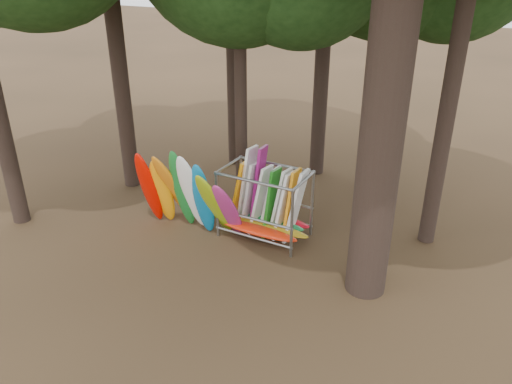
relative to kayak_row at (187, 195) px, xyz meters
The scene contains 4 objects.
ground 2.23m from the kayak_row, 13.12° to the right, with size 120.00×120.00×0.00m, color #47331E.
lake 59.63m from the kayak_row, 88.31° to the left, with size 160.00×160.00×0.00m, color gray.
kayak_row is the anchor object (origin of this frame).
storage_rack 2.48m from the kayak_row, 23.72° to the left, with size 3.16×1.50×2.87m.
Camera 1 is at (6.96, -10.96, 8.19)m, focal length 35.00 mm.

